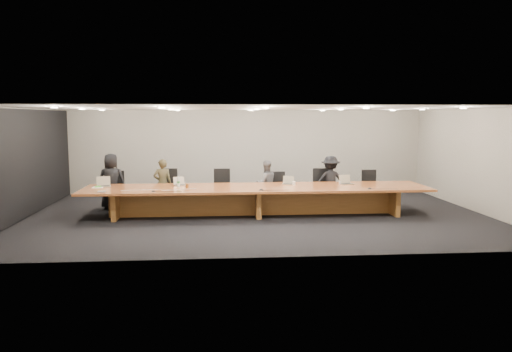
{
  "coord_description": "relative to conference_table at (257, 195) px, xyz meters",
  "views": [
    {
      "loc": [
        -1.1,
        -12.91,
        2.59
      ],
      "look_at": [
        0.0,
        0.3,
        1.0
      ],
      "focal_mm": 35.0,
      "sensor_mm": 36.0,
      "label": 1
    }
  ],
  "objects": [
    {
      "name": "ground",
      "position": [
        0.0,
        0.0,
        -0.52
      ],
      "size": [
        12.0,
        12.0,
        0.0
      ],
      "primitive_type": "plane",
      "color": "black",
      "rests_on": "ground"
    },
    {
      "name": "back_wall",
      "position": [
        0.0,
        4.0,
        0.88
      ],
      "size": [
        12.0,
        0.02,
        2.8
      ],
      "primitive_type": "cube",
      "color": "beige",
      "rests_on": "ground"
    },
    {
      "name": "left_wall_panel",
      "position": [
        -5.94,
        0.0,
        0.85
      ],
      "size": [
        0.08,
        7.84,
        2.74
      ],
      "primitive_type": "cube",
      "color": "black",
      "rests_on": "ground"
    },
    {
      "name": "conference_table",
      "position": [
        0.0,
        0.0,
        0.0
      ],
      "size": [
        9.0,
        1.8,
        0.75
      ],
      "color": "#964A20",
      "rests_on": "ground"
    },
    {
      "name": "chair_far_left",
      "position": [
        -3.89,
        1.35,
        0.01
      ],
      "size": [
        0.61,
        0.61,
        1.06
      ],
      "primitive_type": null,
      "rotation": [
        0.0,
        0.0,
        0.15
      ],
      "color": "black",
      "rests_on": "ground"
    },
    {
      "name": "chair_left",
      "position": [
        -2.43,
        1.21,
        0.05
      ],
      "size": [
        0.63,
        0.63,
        1.13
      ],
      "primitive_type": null,
      "rotation": [
        0.0,
        0.0,
        -0.1
      ],
      "color": "black",
      "rests_on": "ground"
    },
    {
      "name": "chair_mid_left",
      "position": [
        -0.91,
        1.19,
        0.04
      ],
      "size": [
        0.6,
        0.6,
        1.12
      ],
      "primitive_type": null,
      "rotation": [
        0.0,
        0.0,
        -0.06
      ],
      "color": "black",
      "rests_on": "ground"
    },
    {
      "name": "chair_mid_right",
      "position": [
        0.75,
        1.34,
        -0.02
      ],
      "size": [
        0.51,
        0.51,
        1.0
      ],
      "primitive_type": null,
      "rotation": [
        0.0,
        0.0,
        0.01
      ],
      "color": "black",
      "rests_on": "ground"
    },
    {
      "name": "chair_right",
      "position": [
        1.98,
        1.22,
        0.03
      ],
      "size": [
        0.63,
        0.63,
        1.1
      ],
      "primitive_type": null,
      "rotation": [
        0.0,
        0.0,
        -0.13
      ],
      "color": "black",
      "rests_on": "ground"
    },
    {
      "name": "chair_far_right",
      "position": [
        3.46,
        1.22,
        0.0
      ],
      "size": [
        0.55,
        0.55,
        1.04
      ],
      "primitive_type": null,
      "rotation": [
        0.0,
        0.0,
        0.04
      ],
      "color": "black",
      "rests_on": "ground"
    },
    {
      "name": "person_a",
      "position": [
        -3.99,
        1.22,
        0.26
      ],
      "size": [
        0.77,
        0.5,
        1.56
      ],
      "primitive_type": "imported",
      "rotation": [
        0.0,
        0.0,
        3.15
      ],
      "color": "black",
      "rests_on": "ground"
    },
    {
      "name": "person_b",
      "position": [
        -2.58,
        1.22,
        0.18
      ],
      "size": [
        0.54,
        0.38,
        1.4
      ],
      "primitive_type": "imported",
      "rotation": [
        0.0,
        0.0,
        3.23
      ],
      "color": "#39341F",
      "rests_on": "ground"
    },
    {
      "name": "person_c",
      "position": [
        0.37,
        1.25,
        0.15
      ],
      "size": [
        0.74,
        0.63,
        1.33
      ],
      "primitive_type": "imported",
      "rotation": [
        0.0,
        0.0,
        3.36
      ],
      "color": "#5D5D5F",
      "rests_on": "ground"
    },
    {
      "name": "person_d",
      "position": [
        2.23,
        1.15,
        0.21
      ],
      "size": [
        0.98,
        0.61,
        1.46
      ],
      "primitive_type": "imported",
      "rotation": [
        0.0,
        0.0,
        3.06
      ],
      "color": "black",
      "rests_on": "ground"
    },
    {
      "name": "laptop_a",
      "position": [
        -4.01,
        0.35,
        0.37
      ],
      "size": [
        0.4,
        0.34,
        0.27
      ],
      "primitive_type": null,
      "rotation": [
        0.0,
        0.0,
        0.27
      ],
      "color": "tan",
      "rests_on": "conference_table"
    },
    {
      "name": "laptop_b",
      "position": [
        -2.03,
        0.43,
        0.35
      ],
      "size": [
        0.36,
        0.31,
        0.23
      ],
      "primitive_type": null,
      "rotation": [
        0.0,
        0.0,
        0.36
      ],
      "color": "#B9A68D",
      "rests_on": "conference_table"
    },
    {
      "name": "laptop_d",
      "position": [
        0.87,
        0.4,
        0.34
      ],
      "size": [
        0.34,
        0.29,
        0.23
      ],
      "primitive_type": null,
      "rotation": [
        0.0,
        0.0,
        -0.32
      ],
      "color": "tan",
      "rests_on": "conference_table"
    },
    {
      "name": "laptop_e",
      "position": [
        2.48,
        0.28,
        0.36
      ],
      "size": [
        0.38,
        0.31,
        0.26
      ],
      "primitive_type": null,
      "rotation": [
        0.0,
        0.0,
        0.25
      ],
      "color": "#C3B595",
      "rests_on": "conference_table"
    },
    {
      "name": "water_bottle",
      "position": [
        -2.06,
        0.17,
        0.35
      ],
      "size": [
        0.1,
        0.1,
        0.25
      ],
      "primitive_type": "cylinder",
      "rotation": [
        0.0,
        0.0,
        0.32
      ],
      "color": "silver",
      "rests_on": "conference_table"
    },
    {
      "name": "amber_mug",
      "position": [
        -1.82,
        -0.03,
        0.28
      ],
      "size": [
        0.1,
        0.1,
        0.1
      ],
      "primitive_type": "cylinder",
      "rotation": [
        0.0,
        0.0,
        0.37
      ],
      "color": "brown",
      "rests_on": "conference_table"
    },
    {
      "name": "paper_cup_near",
      "position": [
        1.02,
        0.25,
        0.28
      ],
      "size": [
        0.11,
        0.11,
        0.1
      ],
      "primitive_type": "cone",
      "rotation": [
        0.0,
        0.0,
        -0.43
      ],
      "color": "white",
      "rests_on": "conference_table"
    },
    {
      "name": "paper_cup_far",
      "position": [
        2.3,
        0.31,
        0.27
      ],
      "size": [
        0.09,
        0.09,
        0.09
      ],
      "primitive_type": "cone",
      "rotation": [
        0.0,
        0.0,
        0.23
      ],
      "color": "silver",
      "rests_on": "conference_table"
    },
    {
      "name": "notepad",
      "position": [
        -4.13,
        0.18,
        0.24
      ],
      "size": [
        0.27,
        0.21,
        0.02
      ],
      "primitive_type": "cube",
      "rotation": [
        0.0,
        0.0,
        -0.0
      ],
      "color": "white",
      "rests_on": "conference_table"
    },
    {
      "name": "lime_gadget",
      "position": [
        -4.13,
        0.18,
        0.26
      ],
      "size": [
        0.17,
        0.12,
        0.02
      ],
      "primitive_type": "cube",
      "rotation": [
        0.0,
        0.0,
        0.21
      ],
      "color": "#52B730",
      "rests_on": "notepad"
    },
    {
      "name": "av_box",
      "position": [
        -3.86,
        -0.63,
        0.24
      ],
      "size": [
        0.18,
        0.14,
        0.03
      ],
      "primitive_type": "cube",
      "rotation": [
        0.0,
        0.0,
        0.02
      ],
      "color": "#AEAFB3",
      "rests_on": "conference_table"
    },
    {
      "name": "mic_left",
      "position": [
        -2.61,
        -0.63,
        0.24
      ],
      "size": [
        0.12,
        0.12,
        0.03
      ],
      "primitive_type": "cone",
      "rotation": [
        0.0,
        0.0,
        0.18
      ],
      "color": "black",
      "rests_on": "conference_table"
    },
    {
      "name": "mic_center",
      "position": [
        0.05,
        -0.62,
        0.25
      ],
      "size": [
        0.15,
        0.15,
        0.03
      ],
      "primitive_type": "cone",
      "rotation": [
        0.0,
        0.0,
        -0.18
      ],
      "color": "black",
      "rests_on": "conference_table"
    },
    {
      "name": "mic_right",
      "position": [
        2.84,
        -0.61,
        0.25
      ],
      "size": [
        0.13,
        0.13,
        0.03
      ],
      "primitive_type": "cone",
      "rotation": [
        0.0,
        0.0,
        0.05
      ],
      "color": "black",
      "rests_on": "conference_table"
    }
  ]
}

